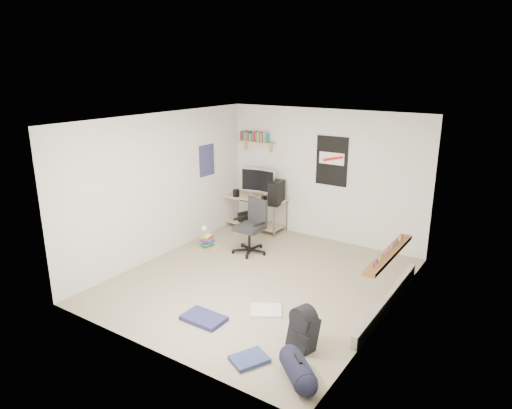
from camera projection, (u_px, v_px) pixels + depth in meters
The scene contains 26 objects.
floor at pixel (259, 280), 7.18m from camera, with size 4.00×4.50×0.01m, color gray.
ceiling at pixel (259, 119), 6.46m from camera, with size 4.00×4.50×0.01m, color white.
back_wall at pixel (324, 176), 8.62m from camera, with size 4.00×0.01×2.50m, color silver.
left_wall at pixel (162, 186), 7.88m from camera, with size 0.01×4.50×2.50m, color silver.
right_wall at pixel (392, 229), 5.76m from camera, with size 0.01×4.50×2.50m, color silver.
desk at pixel (254, 211), 9.43m from camera, with size 1.41×0.62×0.64m, color #C9B78B.
monitor_left at pixel (252, 187), 9.23m from camera, with size 0.44×0.11×0.48m, color #A9A9AE.
monitor_right at pixel (266, 189), 9.09m from camera, with size 0.44×0.11×0.48m, color #A7A6AB.
pc_tower at pixel (276, 193), 8.88m from camera, with size 0.21×0.43×0.45m, color black.
keyboard at pixel (243, 200), 9.20m from camera, with size 0.36×0.13×0.02m, color black.
speaker_left at pixel (236, 194), 9.27m from camera, with size 0.10×0.10×0.20m, color black.
speaker_right at pixel (264, 200), 8.92m from camera, with size 0.08×0.08×0.16m, color black.
office_chair at pixel (249, 227), 8.12m from camera, with size 0.64×0.64×0.98m, color black.
wall_shelf at pixel (257, 142), 9.14m from camera, with size 0.80×0.22×0.24m, color tan.
poster_back_wall at pixel (332, 161), 8.44m from camera, with size 0.62×0.03×0.92m, color black.
poster_left_wall at pixel (207, 160), 8.76m from camera, with size 0.02×0.42×0.60m, color navy.
window at pixel (396, 208), 5.97m from camera, with size 0.10×1.50×1.26m, color brown.
baseboard_heater at pixel (388, 301), 6.36m from camera, with size 0.08×2.50×0.18m, color #B7B2A8.
backpack at pixel (303, 332), 5.41m from camera, with size 0.32×0.26×0.43m, color black.
duffel_bag at pixel (298, 369), 4.85m from camera, with size 0.26×0.26×0.50m, color black.
tshirt at pixel (266, 310), 6.25m from camera, with size 0.42×0.36×0.04m, color silver.
jeans_a at pixel (204, 318), 6.03m from camera, with size 0.56×0.36×0.06m, color #232550.
jeans_b at pixel (249, 359), 5.19m from camera, with size 0.40×0.30×0.05m, color navy.
book_stack at pixel (208, 240), 8.46m from camera, with size 0.43×0.35×0.29m, color olive.
desk_lamp at pixel (208, 228), 8.37m from camera, with size 0.13×0.21×0.21m, color white.
subwoofer at pixel (247, 220), 9.55m from camera, with size 0.28×0.28×0.31m, color black.
Camera 1 is at (3.57, -5.47, 3.21)m, focal length 32.00 mm.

